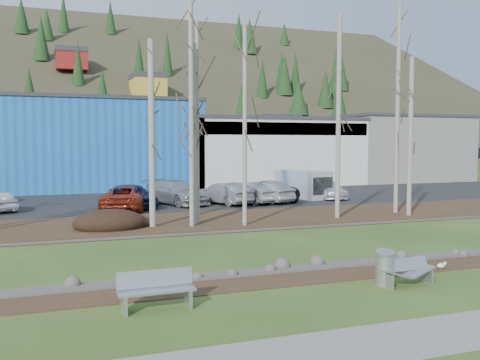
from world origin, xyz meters
name	(u,v)px	position (x,y,z in m)	size (l,w,h in m)	color
ground	(390,289)	(0.00, 0.00, 0.00)	(200.00, 200.00, 0.00)	#334919
dirt_strip	(351,273)	(0.00, 2.10, 0.01)	(80.00, 1.80, 0.03)	#382616
near_bank_rocks	(336,266)	(0.00, 3.10, 0.00)	(80.00, 0.80, 0.50)	#47423D
river	(286,245)	(0.00, 7.20, 0.00)	(80.00, 8.00, 0.90)	black
far_bank_rocks	(251,230)	(0.00, 11.30, 0.00)	(80.00, 0.80, 0.46)	#47423D
far_bank	(230,220)	(0.00, 14.50, 0.07)	(80.00, 7.00, 0.15)	#382616
parking_lot	(183,200)	(0.00, 25.00, 0.07)	(80.00, 14.00, 0.14)	black
building_blue	(84,144)	(-6.00, 39.00, 4.16)	(20.40, 12.24, 8.30)	blue
building_white	(262,151)	(12.00, 38.98, 3.41)	(18.36, 12.24, 6.80)	silver
building_grey	(391,148)	(28.00, 39.00, 3.66)	(14.28, 12.24, 7.30)	gray
hillside	(101,67)	(0.00, 84.00, 17.50)	(160.00, 72.00, 35.00)	#373522
bench_intact	(156,290)	(-6.78, 0.49, 0.50)	(1.99, 0.64, 0.99)	#B5B7BB
bench_damaged	(406,272)	(0.76, 0.26, 0.40)	(1.78, 0.67, 0.78)	#B5B7BB
litter_bin	(385,269)	(0.13, 0.45, 0.48)	(0.56, 0.56, 0.97)	#B5B7BB
seagull	(442,265)	(3.11, 1.44, 0.15)	(0.38, 0.18, 0.27)	gold
dirt_mound	(110,221)	(-6.54, 13.32, 0.49)	(3.48, 2.45, 0.68)	black
birch_2	(152,134)	(-4.49, 13.12, 4.71)	(0.30, 0.30, 9.13)	#A7A096
birch_3	(191,116)	(-2.62, 12.60, 5.61)	(0.23, 0.23, 10.92)	#A7A096
birch_4	(192,135)	(-2.44, 13.08, 4.69)	(0.28, 0.28, 9.07)	#A7A096
birch_5	(197,123)	(-2.05, 13.58, 5.28)	(0.20, 0.20, 10.26)	#A7A096
birch_6	(245,126)	(-0.05, 12.00, 5.10)	(0.21, 0.21, 9.91)	#A7A096
birch_7	(338,117)	(5.71, 12.78, 5.70)	(0.26, 0.26, 11.10)	#A7A096
birch_8	(410,137)	(10.06, 12.25, 4.62)	(0.26, 0.26, 8.94)	#A7A096
birch_9	(398,109)	(10.09, 13.52, 6.28)	(0.25, 0.25, 12.26)	#A7A096
birch_10	(194,135)	(-2.37, 13.08, 4.69)	(0.28, 0.28, 9.07)	#A7A096
car_2	(126,197)	(-4.73, 20.50, 0.90)	(2.51, 5.45, 1.52)	#99311D
car_3	(176,192)	(-1.18, 22.18, 0.95)	(2.26, 5.55, 1.61)	#9EA3A6
car_4	(132,196)	(-4.26, 21.19, 0.92)	(1.84, 4.57, 1.56)	#142249
car_5	(265,192)	(4.86, 21.06, 0.88)	(1.56, 4.47, 1.47)	#A6A6A8
car_6	(266,191)	(5.27, 21.87, 0.88)	(2.45, 5.32, 1.48)	#28272A
car_7	(328,190)	(10.42, 22.21, 0.79)	(1.81, 4.45, 1.29)	white
car_8	(224,193)	(1.87, 21.06, 0.88)	(1.56, 4.47, 1.47)	#A6A6A8
car_9	(249,193)	(3.68, 21.06, 0.88)	(1.56, 4.47, 1.47)	#A6A6A8
van_white	(304,184)	(8.92, 23.15, 1.17)	(2.88, 5.00, 2.06)	silver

